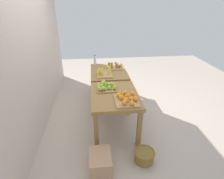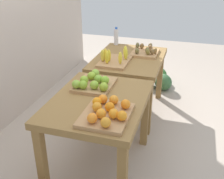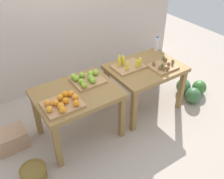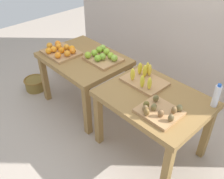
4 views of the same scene
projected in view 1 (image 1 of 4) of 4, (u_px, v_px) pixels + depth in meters
name	position (u px, v px, depth m)	size (l,w,h in m)	color
ground_plane	(111.00, 112.00, 3.86)	(8.00, 8.00, 0.00)	#B1A192
back_wall	(33.00, 43.00, 3.06)	(4.40, 0.12, 3.00)	beige
display_table_left	(115.00, 99.00, 3.09)	(1.04, 0.80, 0.73)	olive
display_table_right	(109.00, 75.00, 4.08)	(1.04, 0.80, 0.73)	olive
orange_bin	(126.00, 99.00, 2.81)	(0.45, 0.37, 0.11)	tan
apple_bin	(106.00, 87.00, 3.20)	(0.41, 0.36, 0.11)	tan
banana_crate	(104.00, 73.00, 3.79)	(0.44, 0.32, 0.17)	tan
kiwi_bin	(115.00, 67.00, 4.20)	(0.36, 0.32, 0.10)	tan
water_bottle	(95.00, 60.00, 4.37)	(0.06, 0.06, 0.24)	silver
watermelon_pile	(115.00, 80.00, 5.09)	(0.64, 0.65, 0.24)	#32682C
wicker_basket	(144.00, 156.00, 2.65)	(0.31, 0.31, 0.18)	olive
cardboard_produce_box	(100.00, 162.00, 2.51)	(0.40, 0.30, 0.25)	tan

